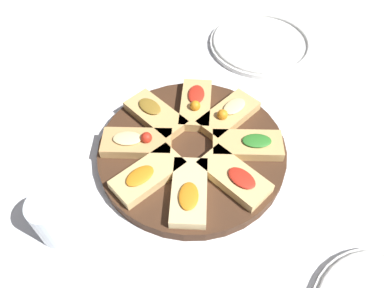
# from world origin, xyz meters

# --- Properties ---
(ground_plane) EXTENTS (3.00, 3.00, 0.00)m
(ground_plane) POSITION_xyz_m (0.00, 0.00, 0.00)
(ground_plane) COLOR white
(serving_board) EXTENTS (0.33, 0.33, 0.02)m
(serving_board) POSITION_xyz_m (0.00, 0.00, 0.01)
(serving_board) COLOR #422819
(serving_board) RESTS_ON ground_plane
(focaccia_slice_0) EXTENTS (0.10, 0.13, 0.02)m
(focaccia_slice_0) POSITION_xyz_m (0.04, -0.09, 0.03)
(focaccia_slice_0) COLOR #DBB775
(focaccia_slice_0) RESTS_ON serving_board
(focaccia_slice_1) EXTENTS (0.13, 0.09, 0.02)m
(focaccia_slice_1) POSITION_xyz_m (0.09, -0.03, 0.03)
(focaccia_slice_1) COLOR #E5C689
(focaccia_slice_1) RESTS_ON serving_board
(focaccia_slice_2) EXTENTS (0.13, 0.10, 0.02)m
(focaccia_slice_2) POSITION_xyz_m (0.09, 0.04, 0.03)
(focaccia_slice_2) COLOR #DBB775
(focaccia_slice_2) RESTS_ON serving_board
(focaccia_slice_3) EXTENTS (0.09, 0.13, 0.02)m
(focaccia_slice_3) POSITION_xyz_m (0.03, 0.09, 0.03)
(focaccia_slice_3) COLOR tan
(focaccia_slice_3) RESTS_ON serving_board
(focaccia_slice_4) EXTENTS (0.10, 0.13, 0.03)m
(focaccia_slice_4) POSITION_xyz_m (-0.04, 0.08, 0.03)
(focaccia_slice_4) COLOR tan
(focaccia_slice_4) RESTS_ON serving_board
(focaccia_slice_5) EXTENTS (0.13, 0.10, 0.03)m
(focaccia_slice_5) POSITION_xyz_m (-0.09, 0.04, 0.03)
(focaccia_slice_5) COLOR tan
(focaccia_slice_5) RESTS_ON serving_board
(focaccia_slice_6) EXTENTS (0.13, 0.10, 0.02)m
(focaccia_slice_6) POSITION_xyz_m (-0.09, -0.04, 0.03)
(focaccia_slice_6) COLOR tan
(focaccia_slice_6) RESTS_ON serving_board
(focaccia_slice_7) EXTENTS (0.09, 0.13, 0.03)m
(focaccia_slice_7) POSITION_xyz_m (-0.03, -0.09, 0.03)
(focaccia_slice_7) COLOR tan
(focaccia_slice_7) RESTS_ON serving_board
(plate_left) EXTENTS (0.23, 0.23, 0.02)m
(plate_left) POSITION_xyz_m (-0.25, 0.25, 0.01)
(plate_left) COLOR white
(plate_left) RESTS_ON ground_plane
(water_glass) EXTENTS (0.06, 0.06, 0.08)m
(water_glass) POSITION_xyz_m (0.08, -0.24, 0.04)
(water_glass) COLOR silver
(water_glass) RESTS_ON ground_plane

